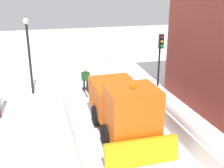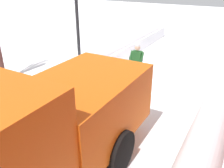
{
  "view_description": "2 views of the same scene",
  "coord_description": "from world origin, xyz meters",
  "px_view_note": "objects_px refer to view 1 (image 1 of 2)",
  "views": [
    {
      "loc": [
        3.74,
        19.29,
        7.04
      ],
      "look_at": [
        -0.41,
        4.1,
        1.47
      ],
      "focal_mm": 44.42,
      "sensor_mm": 36.0,
      "label": 1
    },
    {
      "loc": [
        -3.3,
        10.32,
        4.47
      ],
      "look_at": [
        0.16,
        4.29,
        1.26
      ],
      "focal_mm": 38.25,
      "sensor_mm": 36.0,
      "label": 2
    }
  ],
  "objects_px": {
    "street_lamp": "(29,47)",
    "skier": "(86,78)",
    "plow_truck": "(123,106)",
    "traffic_light_pole": "(160,53)"
  },
  "relations": [
    {
      "from": "traffic_light_pole",
      "to": "street_lamp",
      "type": "distance_m",
      "value": 8.63
    },
    {
      "from": "plow_truck",
      "to": "traffic_light_pole",
      "type": "bearing_deg",
      "value": -132.44
    },
    {
      "from": "skier",
      "to": "street_lamp",
      "type": "bearing_deg",
      "value": -8.84
    },
    {
      "from": "plow_truck",
      "to": "street_lamp",
      "type": "relative_size",
      "value": 1.16
    },
    {
      "from": "plow_truck",
      "to": "street_lamp",
      "type": "distance_m",
      "value": 8.29
    },
    {
      "from": "plow_truck",
      "to": "street_lamp",
      "type": "xyz_separation_m",
      "value": [
        4.37,
        -6.82,
        1.78
      ]
    },
    {
      "from": "traffic_light_pole",
      "to": "street_lamp",
      "type": "height_order",
      "value": "street_lamp"
    },
    {
      "from": "street_lamp",
      "to": "skier",
      "type": "bearing_deg",
      "value": 171.16
    },
    {
      "from": "plow_truck",
      "to": "street_lamp",
      "type": "bearing_deg",
      "value": -57.35
    },
    {
      "from": "plow_truck",
      "to": "skier",
      "type": "relative_size",
      "value": 3.31
    }
  ]
}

